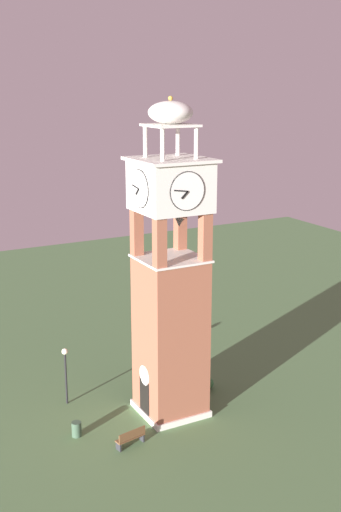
{
  "coord_description": "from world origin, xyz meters",
  "views": [
    {
      "loc": [
        28.45,
        -15.29,
        17.85
      ],
      "look_at": [
        0.0,
        0.0,
        9.07
      ],
      "focal_mm": 44.58,
      "sensor_mm": 36.0,
      "label": 1
    }
  ],
  "objects_px": {
    "park_bench": "(131,438)",
    "lamp_post": "(65,365)",
    "clock_tower": "(170,291)",
    "trash_bin": "(77,429)"
  },
  "relations": [
    {
      "from": "park_bench",
      "to": "lamp_post",
      "type": "relative_size",
      "value": 0.48
    },
    {
      "from": "clock_tower",
      "to": "trash_bin",
      "type": "xyz_separation_m",
      "value": [
        0.01,
        -5.59,
        -6.71
      ]
    },
    {
      "from": "trash_bin",
      "to": "park_bench",
      "type": "bearing_deg",
      "value": 43.43
    },
    {
      "from": "clock_tower",
      "to": "lamp_post",
      "type": "height_order",
      "value": "clock_tower"
    },
    {
      "from": "clock_tower",
      "to": "park_bench",
      "type": "relative_size",
      "value": 10.45
    },
    {
      "from": "clock_tower",
      "to": "lamp_post",
      "type": "relative_size",
      "value": 5.06
    },
    {
      "from": "clock_tower",
      "to": "park_bench",
      "type": "height_order",
      "value": "clock_tower"
    },
    {
      "from": "clock_tower",
      "to": "park_bench",
      "type": "bearing_deg",
      "value": -57.35
    },
    {
      "from": "lamp_post",
      "to": "trash_bin",
      "type": "distance_m",
      "value": 4.2
    },
    {
      "from": "park_bench",
      "to": "trash_bin",
      "type": "bearing_deg",
      "value": -136.57
    }
  ]
}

